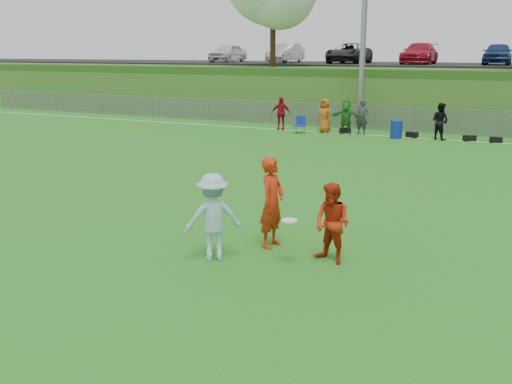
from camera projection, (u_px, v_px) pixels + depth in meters
The scene contains 14 objects.
ground at pixel (226, 259), 11.36m from camera, with size 120.00×120.00×0.00m, color #226916.
sideline_far at pixel (405, 137), 27.14m from camera, with size 60.00×0.10×0.01m, color white.
fence at pixel (414, 119), 28.74m from camera, with size 58.00×0.06×1.30m.
berm at pixel (445, 89), 38.17m from camera, with size 120.00×18.00×3.00m, color #285B19.
parking_lot at pixel (451, 65), 39.55m from camera, with size 120.00×12.00×0.10m, color black.
car_row at pixel (432, 53), 38.98m from camera, with size 32.04×5.18×1.44m.
spectator_row at pixel (351, 117), 28.05m from camera, with size 9.03×0.95×1.69m.
gear_bags at pixel (428, 136), 26.76m from camera, with size 7.58×0.48×0.26m.
player_red_left at pixel (272, 202), 11.87m from camera, with size 0.70×0.46×1.92m, color red.
player_red_center at pixel (332, 223), 11.00m from camera, with size 0.77×0.60×1.58m, color red.
player_blue at pixel (213, 217), 11.12m from camera, with size 1.13×0.65×1.74m, color #9CC6D9.
frisbee at pixel (289, 221), 10.86m from camera, with size 0.31×0.31×0.03m.
recycling_bin at pixel (396, 129), 26.80m from camera, with size 0.56×0.56×0.84m, color #0E249E.
camp_chair at pixel (300, 128), 28.51m from camera, with size 0.50×0.51×0.85m.
Camera 1 is at (5.12, -9.41, 4.04)m, focal length 40.00 mm.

